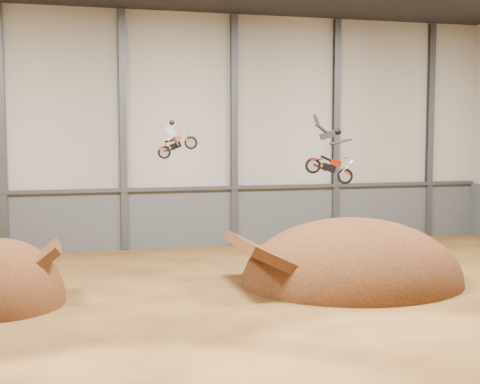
% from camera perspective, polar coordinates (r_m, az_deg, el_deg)
% --- Properties ---
extents(floor, '(40.00, 40.00, 0.00)m').
position_cam_1_polar(floor, '(26.42, 0.61, -10.04)').
color(floor, '#513315').
rests_on(floor, ground).
extents(back_wall, '(40.00, 0.10, 14.00)m').
position_cam_1_polar(back_wall, '(40.15, -5.21, 5.22)').
color(back_wall, '#BAB5A5').
rests_on(back_wall, ground).
extents(lower_band_back, '(39.80, 0.18, 3.50)m').
position_cam_1_polar(lower_band_back, '(40.38, -5.13, -2.25)').
color(lower_band_back, '#54575C').
rests_on(lower_band_back, ground).
extents(steel_rail, '(39.80, 0.35, 0.20)m').
position_cam_1_polar(steel_rail, '(40.04, -5.11, 0.28)').
color(steel_rail, '#47494F').
rests_on(steel_rail, lower_band_back).
extents(steel_column_1, '(0.40, 0.36, 13.90)m').
position_cam_1_polar(steel_column_1, '(39.47, -19.67, 4.95)').
color(steel_column_1, '#47494F').
rests_on(steel_column_1, ground).
extents(steel_column_2, '(0.40, 0.36, 13.90)m').
position_cam_1_polar(steel_column_2, '(39.51, -9.95, 5.17)').
color(steel_column_2, '#47494F').
rests_on(steel_column_2, ground).
extents(steel_column_3, '(0.40, 0.36, 13.90)m').
position_cam_1_polar(steel_column_3, '(40.66, -0.51, 5.24)').
color(steel_column_3, '#47494F').
rests_on(steel_column_3, ground).
extents(steel_column_4, '(0.40, 0.36, 13.90)m').
position_cam_1_polar(steel_column_4, '(42.83, 8.19, 5.19)').
color(steel_column_4, '#47494F').
rests_on(steel_column_4, ground).
extents(steel_column_5, '(0.40, 0.36, 13.90)m').
position_cam_1_polar(steel_column_5, '(45.87, 15.89, 5.03)').
color(steel_column_5, '#47494F').
rests_on(steel_column_5, ground).
extents(takeoff_ramp, '(5.26, 6.07, 5.26)m').
position_cam_1_polar(takeoff_ramp, '(29.10, -19.82, -8.93)').
color(takeoff_ramp, '#3D1E0F').
rests_on(takeoff_ramp, ground).
extents(landing_ramp, '(10.33, 9.14, 5.96)m').
position_cam_1_polar(landing_ramp, '(31.57, 9.53, -7.60)').
color(landing_ramp, '#3D1E0F').
rests_on(landing_ramp, ground).
extents(fmx_rider_a, '(2.39, 1.25, 2.19)m').
position_cam_1_polar(fmx_rider_a, '(29.96, -5.17, 4.87)').
color(fmx_rider_a, '#EE3F14').
extents(fmx_rider_b, '(3.84, 1.58, 3.46)m').
position_cam_1_polar(fmx_rider_b, '(31.07, 7.43, 3.59)').
color(fmx_rider_b, '#A81200').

